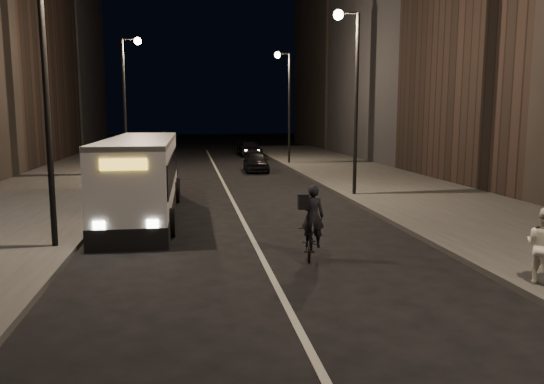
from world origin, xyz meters
name	(u,v)px	position (x,y,z in m)	size (l,w,h in m)	color
ground	(277,287)	(0.00, 0.00, 0.00)	(180.00, 180.00, 0.00)	black
sidewalk_right	(397,188)	(8.50, 14.00, 0.08)	(7.00, 70.00, 0.16)	#383835
sidewalk_left	(42,196)	(-8.50, 14.00, 0.08)	(7.00, 70.00, 0.16)	#383835
building_row_right	(428,23)	(16.00, 27.50, 10.50)	(8.00, 61.00, 21.00)	black
streetlight_right_mid	(351,78)	(5.33, 12.00, 5.36)	(1.20, 0.44, 8.12)	black
streetlight_right_far	(286,92)	(5.33, 28.00, 5.36)	(1.20, 0.44, 8.12)	black
streetlight_left_near	(54,54)	(-5.33, 4.00, 5.36)	(1.20, 0.44, 8.12)	black
streetlight_left_far	(128,87)	(-5.33, 22.00, 5.36)	(1.20, 0.44, 8.12)	black
city_bus	(142,173)	(-3.60, 9.05, 1.59)	(2.60, 10.87, 2.92)	white
cyclist_on_bicycle	(311,233)	(1.29, 2.23, 0.66)	(1.02, 1.81, 1.98)	black
pedestrian_woman	(544,246)	(5.60, -1.16, 1.00)	(0.81, 0.63, 1.67)	white
car_near	(256,162)	(2.51, 23.54, 0.66)	(1.55, 3.85, 1.31)	black
car_mid	(161,163)	(-3.60, 23.26, 0.65)	(1.39, 3.97, 1.31)	#363739
car_far	(250,149)	(3.60, 36.63, 0.67)	(1.87, 4.61, 1.34)	black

